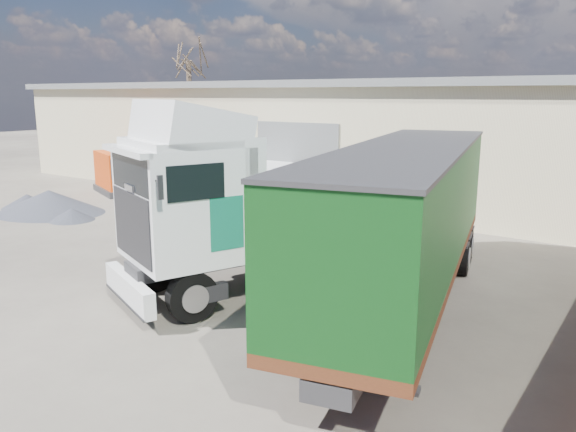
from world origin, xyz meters
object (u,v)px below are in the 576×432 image
Objects in this scene: box_trailer at (407,211)px; orange_skip at (121,175)px; tractor_unit at (220,216)px; panel_van at (261,189)px; bare_tree at (188,47)px.

box_trailer is 18.71m from orange_skip.
tractor_unit reaches higher than box_trailer.
panel_van is 1.38× the size of orange_skip.
orange_skip reaches higher than panel_van.
tractor_unit is (20.40, -19.70, -5.97)m from bare_tree.
orange_skip is at bearing -60.01° from bare_tree.
box_trailer is 3.04× the size of orange_skip.
tractor_unit is 4.29m from box_trailer.
bare_tree is 28.98m from tractor_unit.
box_trailer is 10.95m from panel_van.
orange_skip is at bearing 171.57° from tractor_unit.
tractor_unit is 15.81m from orange_skip.
panel_van is 8.68m from orange_skip.
panel_van is at bearing -37.29° from bare_tree.
tractor_unit is at bearing -44.00° from bare_tree.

